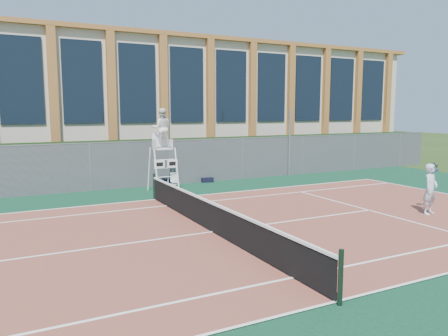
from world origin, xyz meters
name	(u,v)px	position (x,y,z in m)	size (l,w,h in m)	color
ground	(212,233)	(0.00, 0.00, 0.00)	(120.00, 120.00, 0.00)	#233814
apron	(199,225)	(0.00, 1.00, 0.01)	(36.00, 20.00, 0.01)	#0C361E
tennis_court	(212,232)	(0.00, 0.00, 0.02)	(23.77, 10.97, 0.02)	brown
tennis_net	(212,215)	(0.00, 0.00, 0.54)	(0.10, 11.30, 1.10)	black
fence	(133,165)	(0.00, 8.80, 1.10)	(40.00, 0.06, 2.20)	#595E60
hedge	(127,162)	(0.00, 10.00, 1.10)	(40.00, 1.40, 2.20)	black
building	(94,104)	(0.00, 17.95, 4.15)	(45.00, 10.60, 8.22)	beige
steel_pole	(290,143)	(9.00, 8.70, 1.87)	(0.12, 0.12, 3.74)	#9EA0A5
umpire_chair	(162,131)	(0.86, 7.05, 2.80)	(1.07, 1.64, 3.83)	white
plastic_chair	(175,180)	(1.52, 7.24, 0.48)	(0.44, 0.44, 0.81)	silver
sports_bag_near	(163,183)	(1.43, 8.60, 0.15)	(0.67, 0.27, 0.29)	black
sports_bag_far	(207,180)	(3.81, 8.60, 0.13)	(0.61, 0.26, 0.24)	black
tennis_player	(430,189)	(7.85, -1.41, 0.93)	(1.04, 0.74, 1.80)	silver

